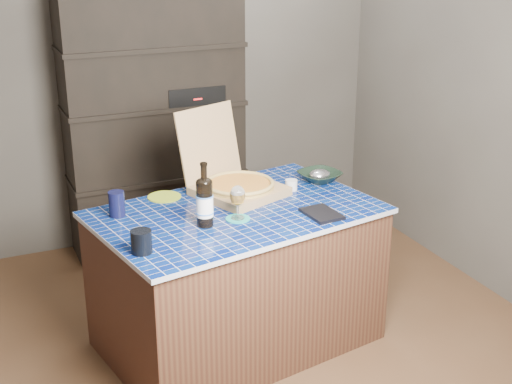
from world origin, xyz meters
name	(u,v)px	position (x,y,z in m)	size (l,w,h in m)	color
room	(238,133)	(0.00, 0.00, 1.25)	(3.50, 3.50, 3.50)	#4F3521
shelving_unit	(155,125)	(0.00, 1.53, 0.90)	(1.20, 0.41, 1.80)	black
kitchen_island	(237,277)	(0.03, 0.11, 0.40)	(1.59, 1.17, 0.80)	#492E1D
pizza_box	(236,183)	(0.12, 0.33, 0.86)	(0.57, 0.62, 0.45)	#9C6F50
mead_bottle	(205,201)	(-0.19, -0.02, 0.93)	(0.09, 0.09, 0.33)	black
teal_trivet	(238,219)	(-0.01, -0.01, 0.80)	(0.13, 0.13, 0.01)	teal
wine_glass	(238,196)	(-0.01, -0.01, 0.92)	(0.08, 0.08, 0.18)	white
tumbler	(141,242)	(-0.56, -0.20, 0.85)	(0.10, 0.10, 0.11)	black
dvd_case	(322,214)	(0.41, -0.13, 0.80)	(0.15, 0.22, 0.02)	black
bowl	(320,176)	(0.65, 0.33, 0.82)	(0.24, 0.24, 0.06)	black
foil_contents	(320,175)	(0.65, 0.33, 0.84)	(0.13, 0.11, 0.06)	silver
white_jar	(291,185)	(0.43, 0.27, 0.82)	(0.07, 0.07, 0.06)	silver
navy_cup	(117,204)	(-0.56, 0.28, 0.86)	(0.08, 0.08, 0.13)	black
green_trivet	(164,197)	(-0.26, 0.44, 0.80)	(0.19, 0.19, 0.01)	#99B326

